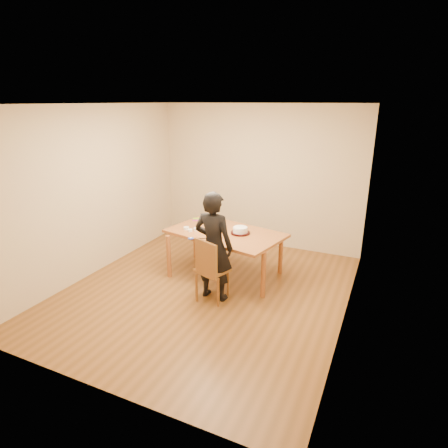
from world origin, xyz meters
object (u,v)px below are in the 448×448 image
at_px(dining_table, 225,233).
at_px(person, 214,246).
at_px(cake_plate, 240,233).
at_px(dining_chair, 212,270).
at_px(cake, 240,230).

bearing_deg(dining_table, person, -66.33).
distance_m(cake_plate, person, 0.77).
height_order(dining_table, cake_plate, cake_plate).
bearing_deg(person, dining_chair, 91.77).
bearing_deg(dining_table, cake, 18.99).
distance_m(dining_table, cake, 0.26).
bearing_deg(dining_table, cake_plate, 18.99).
bearing_deg(cake, cake_plate, 0.00).
distance_m(cake, person, 0.77).
xyz_separation_m(dining_chair, person, (0.00, 0.05, 0.34)).
relative_size(dining_table, cake_plate, 5.84).
distance_m(dining_chair, cake, 0.89).
relative_size(dining_table, dining_chair, 4.47).
xyz_separation_m(dining_table, cake_plate, (0.25, 0.03, 0.03)).
height_order(cake, person, person).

